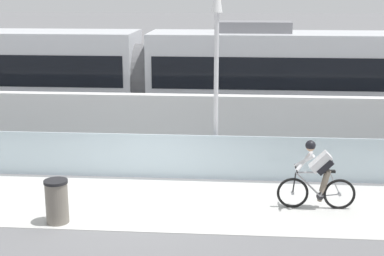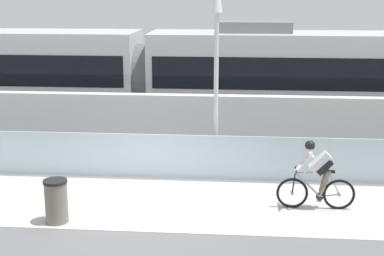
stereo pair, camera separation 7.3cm
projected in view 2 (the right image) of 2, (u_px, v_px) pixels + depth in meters
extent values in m
plane|color=slate|center=(135.00, 203.00, 13.18)|extent=(200.00, 200.00, 0.00)
cube|color=beige|center=(135.00, 203.00, 13.18)|extent=(32.00, 3.20, 0.01)
cube|color=silver|center=(147.00, 156.00, 14.82)|extent=(32.00, 0.05, 1.18)
cube|color=silver|center=(157.00, 126.00, 16.48)|extent=(32.00, 0.36, 1.91)
cube|color=#595654|center=(168.00, 136.00, 19.11)|extent=(32.00, 0.08, 0.01)
cube|color=#595654|center=(173.00, 126.00, 20.49)|extent=(32.00, 0.08, 0.01)
cube|color=#232326|center=(83.00, 119.00, 19.97)|extent=(1.40, 1.88, 0.20)
cylinder|color=black|center=(78.00, 126.00, 19.29)|extent=(0.60, 0.10, 0.60)
cylinder|color=black|center=(89.00, 116.00, 20.68)|extent=(0.60, 0.10, 0.60)
cube|color=silver|center=(313.00, 79.00, 18.94)|extent=(11.00, 2.50, 3.10)
cube|color=black|center=(313.00, 69.00, 18.86)|extent=(10.56, 2.54, 1.04)
cube|color=#19599E|center=(311.00, 119.00, 19.27)|extent=(10.78, 2.53, 0.28)
cube|color=slate|center=(255.00, 27.00, 18.68)|extent=(2.40, 1.10, 0.36)
cube|color=#232326|center=(208.00, 122.00, 19.60)|extent=(1.40, 1.88, 0.20)
cylinder|color=black|center=(207.00, 128.00, 18.92)|extent=(0.60, 0.10, 0.60)
cylinder|color=black|center=(210.00, 119.00, 20.31)|extent=(0.60, 0.10, 0.60)
cylinder|color=#59595B|center=(144.00, 77.00, 19.41)|extent=(0.60, 2.30, 2.30)
torus|color=black|center=(292.00, 193.00, 12.80)|extent=(0.72, 0.06, 0.72)
cylinder|color=#99999E|center=(292.00, 193.00, 12.80)|extent=(0.07, 0.10, 0.07)
torus|color=black|center=(339.00, 194.00, 12.71)|extent=(0.72, 0.06, 0.72)
cylinder|color=#99999E|center=(339.00, 194.00, 12.71)|extent=(0.07, 0.10, 0.07)
cylinder|color=#99999E|center=(308.00, 185.00, 12.72)|extent=(0.60, 0.04, 0.58)
cylinder|color=#99999E|center=(325.00, 184.00, 12.68)|extent=(0.22, 0.04, 0.59)
cylinder|color=#99999E|center=(312.00, 173.00, 12.64)|extent=(0.76, 0.04, 0.07)
cylinder|color=#99999E|center=(329.00, 195.00, 12.73)|extent=(0.43, 0.03, 0.09)
cylinder|color=#99999E|center=(334.00, 183.00, 12.66)|extent=(0.27, 0.02, 0.53)
cylinder|color=black|center=(294.00, 183.00, 12.73)|extent=(0.08, 0.03, 0.49)
cube|color=black|center=(329.00, 172.00, 12.60)|extent=(0.24, 0.10, 0.05)
cylinder|color=black|center=(296.00, 169.00, 12.65)|extent=(0.03, 0.58, 0.03)
cylinder|color=#262628|center=(320.00, 196.00, 12.76)|extent=(0.18, 0.02, 0.18)
cube|color=silver|center=(320.00, 162.00, 12.56)|extent=(0.50, 0.28, 0.51)
cube|color=black|center=(324.00, 166.00, 12.58)|extent=(0.38, 0.30, 0.38)
sphere|color=tan|center=(310.00, 147.00, 12.50)|extent=(0.20, 0.20, 0.20)
sphere|color=black|center=(310.00, 146.00, 12.49)|extent=(0.23, 0.23, 0.23)
cylinder|color=silver|center=(304.00, 161.00, 12.59)|extent=(0.44, 0.41, 0.41)
cylinder|color=silver|center=(304.00, 161.00, 12.59)|extent=(0.44, 0.41, 0.41)
cylinder|color=#726656|center=(324.00, 186.00, 12.69)|extent=(0.29, 0.33, 0.80)
cylinder|color=#726656|center=(324.00, 180.00, 12.66)|extent=(0.29, 0.33, 0.54)
cylinder|color=gray|center=(215.00, 172.00, 15.09)|extent=(0.24, 0.24, 0.20)
cylinder|color=silver|center=(216.00, 95.00, 14.58)|extent=(0.12, 0.12, 4.20)
cylinder|color=slate|center=(56.00, 203.00, 11.98)|extent=(0.48, 0.48, 0.90)
cylinder|color=black|center=(55.00, 181.00, 11.87)|extent=(0.51, 0.51, 0.06)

